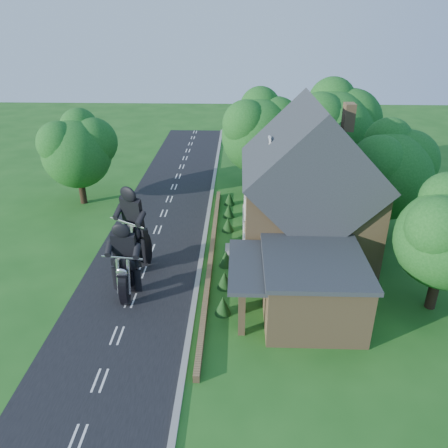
{
  "coord_description": "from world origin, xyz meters",
  "views": [
    {
      "loc": [
        6.02,
        -20.23,
        14.74
      ],
      "look_at": [
        5.17,
        4.41,
        2.8
      ],
      "focal_mm": 35.0,
      "sensor_mm": 36.0,
      "label": 1
    }
  ],
  "objects_px": {
    "house": "(308,193)",
    "motorcycle_lead": "(129,288)",
    "annex": "(309,286)",
    "garden_wall": "(211,255)",
    "motorcycle_follow": "(137,257)"
  },
  "relations": [
    {
      "from": "garden_wall",
      "to": "annex",
      "type": "relative_size",
      "value": 3.12
    },
    {
      "from": "annex",
      "to": "motorcycle_lead",
      "type": "xyz_separation_m",
      "value": [
        -9.95,
        1.03,
        -1.04
      ]
    },
    {
      "from": "annex",
      "to": "garden_wall",
      "type": "bearing_deg",
      "value": 133.84
    },
    {
      "from": "motorcycle_lead",
      "to": "motorcycle_follow",
      "type": "relative_size",
      "value": 0.86
    },
    {
      "from": "house",
      "to": "motorcycle_lead",
      "type": "relative_size",
      "value": 6.59
    },
    {
      "from": "house",
      "to": "motorcycle_lead",
      "type": "xyz_separation_m",
      "value": [
        -10.58,
        -5.77,
        -3.62
      ]
    },
    {
      "from": "garden_wall",
      "to": "annex",
      "type": "distance_m",
      "value": 8.19
    },
    {
      "from": "annex",
      "to": "motorcycle_follow",
      "type": "bearing_deg",
      "value": 157.17
    },
    {
      "from": "house",
      "to": "motorcycle_lead",
      "type": "distance_m",
      "value": 12.58
    },
    {
      "from": "annex",
      "to": "motorcycle_lead",
      "type": "bearing_deg",
      "value": 174.07
    },
    {
      "from": "house",
      "to": "motorcycle_follow",
      "type": "bearing_deg",
      "value": -166.95
    },
    {
      "from": "garden_wall",
      "to": "house",
      "type": "relative_size",
      "value": 2.15
    },
    {
      "from": "garden_wall",
      "to": "motorcycle_follow",
      "type": "height_order",
      "value": "motorcycle_follow"
    },
    {
      "from": "motorcycle_follow",
      "to": "garden_wall",
      "type": "bearing_deg",
      "value": -131.19
    },
    {
      "from": "garden_wall",
      "to": "motorcycle_lead",
      "type": "relative_size",
      "value": 14.16
    }
  ]
}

